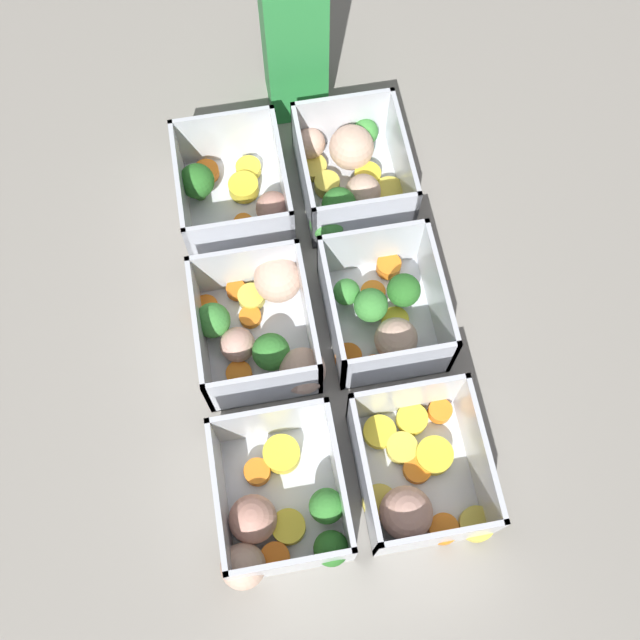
# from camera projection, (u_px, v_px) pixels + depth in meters

# --- Properties ---
(ground_plane) EXTENTS (4.00, 4.00, 0.00)m
(ground_plane) POSITION_uv_depth(u_px,v_px,m) (320.00, 330.00, 0.79)
(ground_plane) COLOR gray
(container_near_left) EXTENTS (0.14, 0.12, 0.08)m
(container_near_left) POSITION_uv_depth(u_px,v_px,m) (234.00, 191.00, 0.82)
(container_near_left) COLOR silver
(container_near_left) RESTS_ON ground_plane
(container_near_center) EXTENTS (0.16, 0.14, 0.08)m
(container_near_center) POSITION_uv_depth(u_px,v_px,m) (263.00, 328.00, 0.76)
(container_near_center) COLOR silver
(container_near_center) RESTS_ON ground_plane
(container_near_right) EXTENTS (0.16, 0.13, 0.08)m
(container_near_right) POSITION_uv_depth(u_px,v_px,m) (278.00, 511.00, 0.69)
(container_near_right) COLOR silver
(container_near_right) RESTS_ON ground_plane
(container_far_left) EXTENTS (0.16, 0.12, 0.08)m
(container_far_left) POSITION_uv_depth(u_px,v_px,m) (348.00, 173.00, 0.83)
(container_far_left) COLOR silver
(container_far_left) RESTS_ON ground_plane
(container_far_center) EXTENTS (0.14, 0.12, 0.08)m
(container_far_center) POSITION_uv_depth(u_px,v_px,m) (384.00, 312.00, 0.77)
(container_far_center) COLOR silver
(container_far_center) RESTS_ON ground_plane
(container_far_right) EXTENTS (0.15, 0.13, 0.08)m
(container_far_right) POSITION_uv_depth(u_px,v_px,m) (417.00, 479.00, 0.70)
(container_far_right) COLOR silver
(container_far_right) RESTS_ON ground_plane
(juice_carton) EXTENTS (0.07, 0.07, 0.20)m
(juice_carton) POSITION_uv_depth(u_px,v_px,m) (294.00, 42.00, 0.81)
(juice_carton) COLOR green
(juice_carton) RESTS_ON ground_plane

